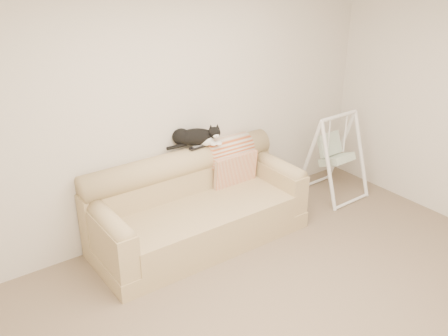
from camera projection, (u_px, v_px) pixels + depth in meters
name	position (u px, v px, depth m)	size (l,w,h in m)	color
ground_plane	(307.00, 321.00, 4.09)	(5.00, 5.00, 0.00)	#736254
room_shell	(322.00, 150.00, 3.46)	(5.04, 4.04, 2.60)	beige
sofa	(195.00, 208.00, 5.12)	(2.20, 0.93, 0.90)	tan
remote_a	(197.00, 147.00, 5.14)	(0.18, 0.06, 0.03)	black
remote_b	(211.00, 143.00, 5.24)	(0.18, 0.08, 0.02)	black
tuxedo_cat	(195.00, 137.00, 5.14)	(0.57, 0.39, 0.23)	black
throw_blanket	(228.00, 154.00, 5.44)	(0.54, 0.38, 0.58)	#BF5020
baby_swing	(335.00, 155.00, 5.96)	(0.64, 0.69, 1.04)	white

